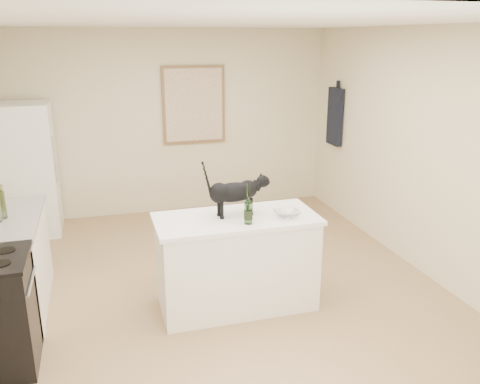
{
  "coord_description": "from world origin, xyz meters",
  "views": [
    {
      "loc": [
        -1.07,
        -4.34,
        2.48
      ],
      "look_at": [
        0.15,
        -0.15,
        1.12
      ],
      "focal_mm": 37.37,
      "sensor_mm": 36.0,
      "label": 1
    }
  ],
  "objects_px": {
    "wine_bottle": "(248,205)",
    "glass_bowl": "(287,214)",
    "black_cat": "(234,195)",
    "fridge": "(28,170)"
  },
  "relations": [
    {
      "from": "fridge",
      "to": "wine_bottle",
      "type": "distance_m",
      "value": 3.47
    },
    {
      "from": "fridge",
      "to": "glass_bowl",
      "type": "distance_m",
      "value": 3.66
    },
    {
      "from": "wine_bottle",
      "to": "glass_bowl",
      "type": "height_order",
      "value": "wine_bottle"
    },
    {
      "from": "wine_bottle",
      "to": "glass_bowl",
      "type": "distance_m",
      "value": 0.42
    },
    {
      "from": "black_cat",
      "to": "wine_bottle",
      "type": "relative_size",
      "value": 1.67
    },
    {
      "from": "wine_bottle",
      "to": "glass_bowl",
      "type": "bearing_deg",
      "value": 9.38
    },
    {
      "from": "wine_bottle",
      "to": "fridge",
      "type": "bearing_deg",
      "value": 127.5
    },
    {
      "from": "black_cat",
      "to": "glass_bowl",
      "type": "distance_m",
      "value": 0.52
    },
    {
      "from": "fridge",
      "to": "glass_bowl",
      "type": "xyz_separation_m",
      "value": [
        2.5,
        -2.68,
        0.08
      ]
    },
    {
      "from": "fridge",
      "to": "glass_bowl",
      "type": "height_order",
      "value": "fridge"
    }
  ]
}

